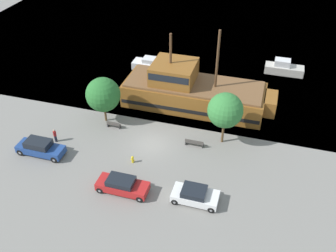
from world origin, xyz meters
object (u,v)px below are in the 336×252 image
at_px(fire_hydrant, 133,159).
at_px(pedestrian_walking_near, 55,136).
at_px(bench_promenade_east, 114,124).
at_px(moored_boat_outer, 284,68).
at_px(parked_car_curb_rear, 40,148).
at_px(moored_boat_dockside, 155,65).
at_px(parked_car_curb_mid, 122,185).
at_px(pirate_ship, 192,91).
at_px(bench_promenade_west, 194,143).
at_px(parked_car_curb_front, 195,195).

height_order(fire_hydrant, pedestrian_walking_near, pedestrian_walking_near).
relative_size(fire_hydrant, bench_promenade_east, 0.51).
xyz_separation_m(moored_boat_outer, parked_car_curb_rear, (-22.63, -24.33, 0.05)).
height_order(parked_car_curb_rear, bench_promenade_east, parked_car_curb_rear).
bearing_deg(parked_car_curb_rear, moored_boat_dockside, 75.02).
height_order(parked_car_curb_mid, parked_car_curb_rear, parked_car_curb_rear).
relative_size(parked_car_curb_mid, parked_car_curb_rear, 0.97).
distance_m(moored_boat_dockside, bench_promenade_east, 14.29).
height_order(pirate_ship, moored_boat_outer, pirate_ship).
xyz_separation_m(pirate_ship, fire_hydrant, (-3.08, -11.78, -1.47)).
height_order(parked_car_curb_mid, bench_promenade_west, parked_car_curb_mid).
distance_m(moored_boat_outer, parked_car_curb_rear, 33.22).
height_order(fire_hydrant, bench_promenade_west, bench_promenade_west).
bearing_deg(bench_promenade_east, parked_car_curb_rear, -130.58).
xyz_separation_m(pirate_ship, bench_promenade_east, (-7.11, -7.02, -1.45)).
bearing_deg(parked_car_curb_front, parked_car_curb_rear, 173.85).
distance_m(fire_hydrant, bench_promenade_east, 6.23).
relative_size(moored_boat_outer, fire_hydrant, 6.71).
distance_m(pirate_ship, parked_car_curb_mid, 15.87).
bearing_deg(pirate_ship, bench_promenade_west, -74.43).
bearing_deg(fire_hydrant, pedestrian_walking_near, 174.75).
height_order(bench_promenade_west, pedestrian_walking_near, pedestrian_walking_near).
xyz_separation_m(parked_car_curb_front, fire_hydrant, (-6.97, 3.15, -0.27)).
xyz_separation_m(pirate_ship, moored_boat_dockside, (-6.91, 7.27, -1.24)).
distance_m(moored_boat_dockside, pedestrian_walking_near, 18.92).
bearing_deg(bench_promenade_east, pirate_ship, 44.62).
distance_m(pirate_ship, parked_car_curb_front, 15.47).
bearing_deg(bench_promenade_east, fire_hydrant, -49.78).
bearing_deg(bench_promenade_east, bench_promenade_west, -3.85).
height_order(parked_car_curb_front, parked_car_curb_mid, parked_car_curb_mid).
distance_m(moored_boat_outer, fire_hydrant, 26.52).
height_order(parked_car_curb_mid, bench_promenade_east, parked_car_curb_mid).
bearing_deg(bench_promenade_east, moored_boat_outer, 46.31).
relative_size(moored_boat_outer, parked_car_curb_rear, 1.07).
height_order(moored_boat_dockside, bench_promenade_east, moored_boat_dockside).
relative_size(parked_car_curb_mid, bench_promenade_west, 2.45).
bearing_deg(pirate_ship, bench_promenade_east, -135.38).
height_order(parked_car_curb_rear, pedestrian_walking_near, parked_car_curb_rear).
bearing_deg(parked_car_curb_mid, pedestrian_walking_near, 153.67).
xyz_separation_m(moored_boat_outer, bench_promenade_west, (-8.12, -18.79, -0.31)).
relative_size(parked_car_curb_mid, bench_promenade_east, 3.09).
distance_m(pirate_ship, parked_car_curb_rear, 18.11).
bearing_deg(parked_car_curb_front, bench_promenade_west, 103.54).
xyz_separation_m(moored_boat_outer, bench_promenade_east, (-17.35, -18.17, -0.33)).
xyz_separation_m(parked_car_curb_front, bench_promenade_west, (-1.75, 7.29, -0.24)).
xyz_separation_m(pirate_ship, parked_car_curb_rear, (-12.38, -13.17, -1.07)).
relative_size(moored_boat_outer, bench_promenade_east, 3.41).
bearing_deg(bench_promenade_west, pedestrian_walking_near, -166.78).
distance_m(parked_car_curb_mid, fire_hydrant, 3.88).
distance_m(moored_boat_dockside, parked_car_curb_mid, 23.28).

